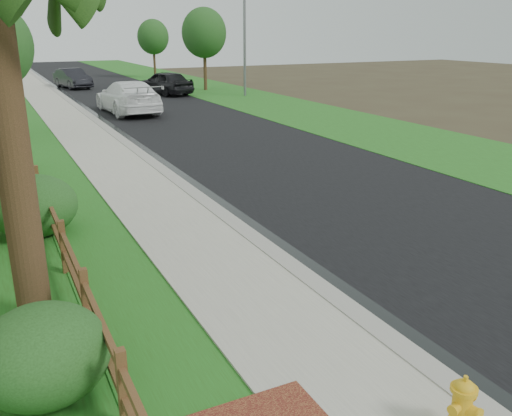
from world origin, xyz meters
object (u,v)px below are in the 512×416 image
fire_hydrant (462,406)px  white_suv (128,97)px  dark_car_mid (165,83)px  streetlight (242,19)px  ranch_fence (55,225)px

fire_hydrant → white_suv: size_ratio=0.12×
dark_car_mid → streetlight: 7.09m
ranch_fence → dark_car_mid: size_ratio=3.43×
fire_hydrant → dark_car_mid: (7.38, 34.75, 0.43)m
dark_car_mid → streetlight: bearing=127.6°
fire_hydrant → streetlight: streetlight is taller
ranch_fence → fire_hydrant: size_ratio=23.23×
white_suv → ranch_fence: bearing=69.5°
white_suv → streetlight: bearing=-156.1°
ranch_fence → white_suv: 20.12m
white_suv → dark_car_mid: 9.03m
ranch_fence → dark_car_mid: (10.80, 26.92, 0.24)m
white_suv → streetlight: streetlight is taller
streetlight → fire_hydrant: bearing=-110.9°
ranch_fence → fire_hydrant: (3.42, -7.83, -0.18)m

